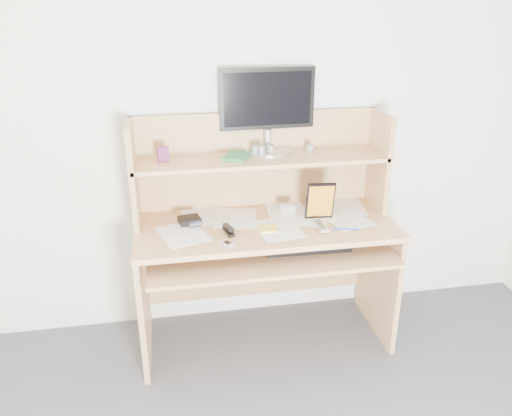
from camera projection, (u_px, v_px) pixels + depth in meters
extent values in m
cube|color=silver|center=(255.00, 120.00, 2.80)|extent=(3.60, 0.04, 2.50)
cube|color=tan|center=(266.00, 226.00, 2.71)|extent=(1.40, 0.60, 0.03)
cube|color=tan|center=(143.00, 297.00, 2.74)|extent=(0.03, 0.56, 0.72)
cube|color=tan|center=(378.00, 275.00, 2.97)|extent=(0.03, 0.56, 0.72)
cube|color=tan|center=(256.00, 265.00, 3.12)|extent=(1.34, 0.02, 0.41)
cube|color=tan|center=(270.00, 252.00, 2.64)|extent=(1.28, 0.55, 0.02)
cube|color=tan|center=(256.00, 160.00, 2.86)|extent=(1.40, 0.02, 0.55)
cube|color=tan|center=(133.00, 174.00, 2.62)|extent=(0.03, 0.30, 0.55)
cube|color=tan|center=(378.00, 161.00, 2.85)|extent=(0.03, 0.30, 0.55)
cube|color=tan|center=(261.00, 159.00, 2.72)|extent=(1.38, 0.30, 0.02)
cube|color=white|center=(266.00, 223.00, 2.70)|extent=(1.32, 0.54, 0.01)
cube|color=black|center=(307.00, 246.00, 2.65)|extent=(0.46, 0.17, 0.02)
cube|color=black|center=(307.00, 244.00, 2.65)|extent=(0.43, 0.16, 0.01)
cube|color=#ABACA6|center=(320.00, 225.00, 2.65)|extent=(0.05, 0.16, 0.02)
cube|color=#BDBDBF|center=(227.00, 243.00, 2.46)|extent=(0.08, 0.09, 0.02)
cube|color=black|center=(229.00, 229.00, 2.59)|extent=(0.05, 0.12, 0.04)
cube|color=black|center=(189.00, 220.00, 2.71)|extent=(0.13, 0.11, 0.03)
cube|color=yellow|center=(268.00, 229.00, 2.63)|extent=(0.09, 0.09, 0.01)
cube|color=#ACACAF|center=(288.00, 209.00, 2.82)|extent=(0.09, 0.06, 0.05)
cube|color=black|center=(320.00, 201.00, 2.71)|extent=(0.15, 0.03, 0.22)
cylinder|color=blue|center=(344.00, 229.00, 2.62)|extent=(0.14, 0.04, 0.01)
cube|color=maroon|center=(163.00, 154.00, 2.62)|extent=(0.06, 0.04, 0.08)
cube|color=#388C47|center=(237.00, 156.00, 2.70)|extent=(0.18, 0.21, 0.02)
cylinder|color=black|center=(270.00, 150.00, 2.74)|extent=(0.05, 0.05, 0.06)
cylinder|color=white|center=(255.00, 151.00, 2.73)|extent=(0.04, 0.04, 0.06)
cylinder|color=black|center=(310.00, 148.00, 2.79)|extent=(0.05, 0.05, 0.05)
cylinder|color=white|center=(261.00, 151.00, 2.71)|extent=(0.04, 0.04, 0.06)
cylinder|color=#B3B4B8|center=(268.00, 151.00, 2.81)|extent=(0.27, 0.27, 0.02)
cylinder|color=#B3B4B8|center=(268.00, 139.00, 2.79)|extent=(0.04, 0.04, 0.11)
cube|color=black|center=(267.00, 99.00, 2.73)|extent=(0.53, 0.06, 0.33)
cube|color=black|center=(268.00, 99.00, 2.71)|extent=(0.49, 0.03, 0.29)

